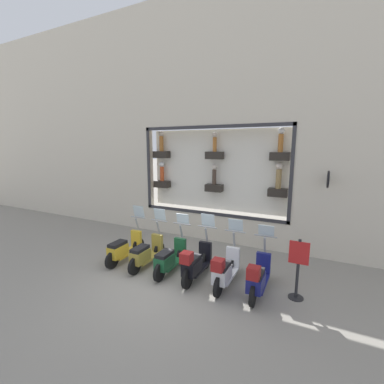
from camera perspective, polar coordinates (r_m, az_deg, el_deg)
The scene contains 9 objects.
ground_plane at distance 7.56m, azimuth -6.11°, elevation -18.78°, with size 120.00×120.00×0.00m, color gray.
building_facade at distance 9.91m, azimuth 4.89°, elevation 15.84°, with size 1.18×36.00×9.11m.
scooter_navy_0 at distance 6.83m, azimuth 14.42°, elevation -17.87°, with size 1.80×0.61×1.56m.
scooter_white_1 at distance 7.02m, azimuth 7.32°, elevation -16.77°, with size 1.81×0.60×1.62m.
scooter_black_2 at distance 7.30m, azimuth 0.77°, elevation -15.50°, with size 1.81×0.60×1.68m.
scooter_green_3 at distance 7.73m, azimuth -4.97°, elevation -14.49°, with size 1.80×0.61×1.58m.
scooter_olive_4 at distance 8.17m, azimuth -10.23°, elevation -13.22°, with size 1.80×0.60×1.66m.
scooter_yellow_5 at distance 8.66m, azimuth -14.88°, elevation -11.99°, with size 1.80×0.61×1.67m.
shop_sign_post at distance 6.85m, azimuth 22.48°, elevation -15.25°, with size 0.36×0.45×1.50m.
Camera 1 is at (-5.59, -3.57, 3.63)m, focal length 24.00 mm.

